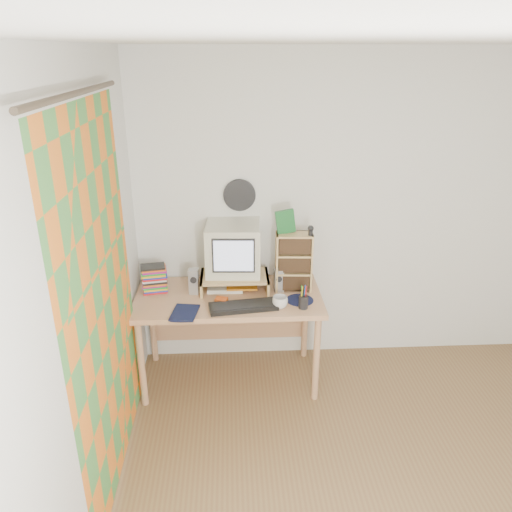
{
  "coord_description": "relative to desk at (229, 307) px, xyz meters",
  "views": [
    {
      "loc": [
        -1.0,
        -1.99,
        2.47
      ],
      "look_at": [
        -0.82,
        1.33,
        1.09
      ],
      "focal_mm": 35.0,
      "sensor_mm": 36.0,
      "label": 1
    }
  ],
  "objects": [
    {
      "name": "ceiling",
      "position": [
        1.03,
        -1.44,
        1.88
      ],
      "size": [
        3.5,
        3.5,
        0.0
      ],
      "primitive_type": "plane",
      "rotation": [
        3.14,
        0.0,
        0.0
      ],
      "color": "white",
      "rests_on": "back_wall"
    },
    {
      "name": "red_box",
      "position": [
        -0.05,
        -0.19,
        0.16
      ],
      "size": [
        0.1,
        0.08,
        0.04
      ],
      "primitive_type": "cube",
      "rotation": [
        0.0,
        0.0,
        -0.34
      ],
      "color": "#C14614",
      "rests_on": "desk"
    },
    {
      "name": "mug",
      "position": [
        0.37,
        -0.28,
        0.18
      ],
      "size": [
        0.13,
        0.13,
        0.09
      ],
      "primitive_type": "imported",
      "rotation": [
        0.0,
        0.0,
        -0.18
      ],
      "color": "silver",
      "rests_on": "desk"
    },
    {
      "name": "dvd_stack",
      "position": [
        -0.56,
        0.03,
        0.26
      ],
      "size": [
        0.2,
        0.16,
        0.25
      ],
      "primitive_type": null,
      "rotation": [
        0.0,
        0.0,
        0.17
      ],
      "color": "brown",
      "rests_on": "desk"
    },
    {
      "name": "desk",
      "position": [
        0.0,
        0.0,
        0.0
      ],
      "size": [
        1.4,
        0.7,
        0.75
      ],
      "color": "tan",
      "rests_on": "floor"
    },
    {
      "name": "back_wall",
      "position": [
        1.03,
        0.31,
        0.63
      ],
      "size": [
        3.5,
        0.0,
        3.5
      ],
      "primitive_type": "plane",
      "rotation": [
        1.57,
        0.0,
        0.0
      ],
      "color": "silver",
      "rests_on": "floor"
    },
    {
      "name": "papers",
      "position": [
        0.02,
        0.05,
        0.15
      ],
      "size": [
        0.27,
        0.2,
        0.04
      ],
      "primitive_type": null,
      "rotation": [
        0.0,
        0.0,
        -0.01
      ],
      "color": "silver",
      "rests_on": "desk"
    },
    {
      "name": "diary",
      "position": [
        -0.39,
        -0.33,
        0.16
      ],
      "size": [
        0.23,
        0.19,
        0.04
      ],
      "primitive_type": "imported",
      "rotation": [
        0.0,
        0.0,
        -0.15
      ],
      "color": "#0E1434",
      "rests_on": "desk"
    },
    {
      "name": "game_box",
      "position": [
        0.43,
        0.04,
        0.68
      ],
      "size": [
        0.14,
        0.05,
        0.18
      ],
      "primitive_type": "cube",
      "rotation": [
        0.0,
        0.0,
        0.13
      ],
      "color": "#1B612B",
      "rests_on": "cd_rack"
    },
    {
      "name": "webcam",
      "position": [
        0.61,
        -0.02,
        0.63
      ],
      "size": [
        0.05,
        0.05,
        0.08
      ],
      "primitive_type": null,
      "rotation": [
        0.0,
        0.0,
        -0.07
      ],
      "color": "black",
      "rests_on": "cd_rack"
    },
    {
      "name": "left_wall",
      "position": [
        -0.72,
        -1.44,
        0.63
      ],
      "size": [
        0.0,
        3.5,
        3.5
      ],
      "primitive_type": "plane",
      "rotation": [
        1.57,
        0.0,
        1.57
      ],
      "color": "silver",
      "rests_on": "floor"
    },
    {
      "name": "pen_cup",
      "position": [
        0.54,
        -0.29,
        0.2
      ],
      "size": [
        0.07,
        0.07,
        0.14
      ],
      "primitive_type": null,
      "rotation": [
        0.0,
        0.0,
        -0.05
      ],
      "color": "black",
      "rests_on": "desk"
    },
    {
      "name": "mousepad",
      "position": [
        0.53,
        -0.17,
        0.14
      ],
      "size": [
        0.25,
        0.25,
        0.0
      ],
      "primitive_type": "cylinder",
      "rotation": [
        0.0,
        0.0,
        0.28
      ],
      "color": "#101937",
      "rests_on": "desk"
    },
    {
      "name": "wall_disc",
      "position": [
        0.1,
        0.29,
        0.81
      ],
      "size": [
        0.25,
        0.02,
        0.25
      ],
      "primitive_type": "cylinder",
      "rotation": [
        1.57,
        0.0,
        0.0
      ],
      "color": "black",
      "rests_on": "back_wall"
    },
    {
      "name": "speaker_right",
      "position": [
        0.38,
        -0.01,
        0.22
      ],
      "size": [
        0.08,
        0.08,
        0.18
      ],
      "primitive_type": "cube",
      "rotation": [
        0.0,
        0.0,
        0.12
      ],
      "color": "#A3A2A7",
      "rests_on": "desk"
    },
    {
      "name": "monitor_riser",
      "position": [
        0.05,
        0.04,
        0.23
      ],
      "size": [
        0.52,
        0.3,
        0.12
      ],
      "color": "tan",
      "rests_on": "desk"
    },
    {
      "name": "cd_rack",
      "position": [
        0.5,
        0.02,
        0.36
      ],
      "size": [
        0.28,
        0.16,
        0.46
      ],
      "primitive_type": "cube",
      "rotation": [
        0.0,
        0.0,
        -0.06
      ],
      "color": "tan",
      "rests_on": "desk"
    },
    {
      "name": "keyboard",
      "position": [
        0.11,
        -0.28,
        0.15
      ],
      "size": [
        0.51,
        0.23,
        0.03
      ],
      "primitive_type": "cube",
      "rotation": [
        0.0,
        0.0,
        0.14
      ],
      "color": "black",
      "rests_on": "desk"
    },
    {
      "name": "speaker_left",
      "position": [
        -0.26,
        -0.01,
        0.23
      ],
      "size": [
        0.08,
        0.08,
        0.19
      ],
      "primitive_type": "cube",
      "rotation": [
        0.0,
        0.0,
        -0.09
      ],
      "color": "#A3A2A7",
      "rests_on": "desk"
    },
    {
      "name": "crt_monitor",
      "position": [
        0.04,
        0.09,
        0.45
      ],
      "size": [
        0.42,
        0.42,
        0.38
      ],
      "primitive_type": "cube",
      "rotation": [
        0.0,
        0.0,
        -0.05
      ],
      "color": "beige",
      "rests_on": "monitor_riser"
    },
    {
      "name": "curtain",
      "position": [
        -0.68,
        -0.96,
        0.53
      ],
      "size": [
        0.0,
        2.2,
        2.2
      ],
      "primitive_type": "plane",
      "rotation": [
        1.57,
        0.0,
        1.57
      ],
      "color": "orange",
      "rests_on": "left_wall"
    }
  ]
}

